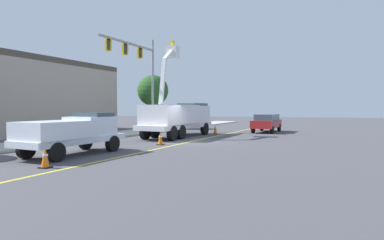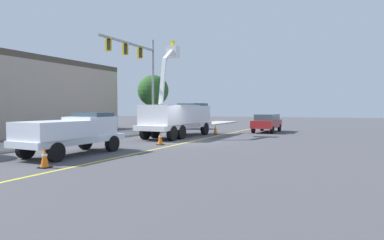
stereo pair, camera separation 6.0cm
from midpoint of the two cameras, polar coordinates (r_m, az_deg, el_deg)
name	(u,v)px [view 2 (the right image)]	position (r m, az deg, el deg)	size (l,w,h in m)	color
ground	(190,142)	(22.05, -0.23, -3.84)	(120.00, 120.00, 0.00)	#47474C
sidewalk_far_side	(98,136)	(26.64, -16.18, -2.76)	(60.00, 3.60, 0.12)	#B2ADA3
lane_centre_stripe	(190,142)	(22.05, -0.23, -3.83)	(50.00, 0.16, 0.01)	yellow
utility_bucket_truck	(178,116)	(25.78, -2.41, 0.67)	(8.48, 3.72, 7.83)	white
service_pickup_truck	(72,132)	(16.94, -20.28, -2.01)	(5.85, 2.93, 2.06)	white
passing_minivan	(267,122)	(31.45, 13.08, -0.31)	(5.03, 2.61, 1.69)	maroon
traffic_cone_leading	(45,158)	(13.80, -24.34, -6.05)	(0.40, 0.40, 0.79)	black
traffic_cone_mid_front	(160,138)	(20.32, -5.51, -3.21)	(0.40, 0.40, 0.84)	black
traffic_cone_mid_rear	(215,129)	(28.53, 4.20, -1.60)	(0.40, 0.40, 0.88)	black
traffic_signal_mast	(139,65)	(29.45, -9.23, 9.47)	(7.41, 1.36, 8.69)	gray
street_tree_right	(153,91)	(36.23, -6.79, 5.13)	(3.43, 3.43, 5.92)	brown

